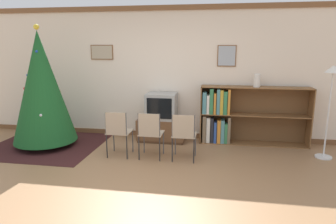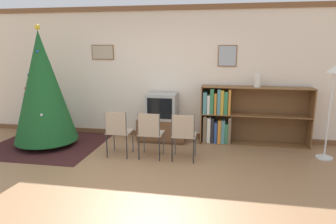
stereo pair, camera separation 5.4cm
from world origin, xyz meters
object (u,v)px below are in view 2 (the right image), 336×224
folding_chair_center (150,132)px  bookshelf (233,116)px  tv_console (162,129)px  folding_chair_right (184,134)px  christmas_tree (43,87)px  vase (258,80)px  television (162,106)px  folding_chair_left (118,131)px  standing_lamp (332,88)px

folding_chair_center → bookshelf: bookshelf is taller
tv_console → bookshelf: bookshelf is taller
tv_console → folding_chair_right: folding_chair_right is taller
christmas_tree → folding_chair_right: (2.74, -0.36, -0.68)m
folding_chair_center → vase: bearing=31.0°
folding_chair_right → vase: vase is taller
television → folding_chair_center: (0.00, -1.04, -0.25)m
christmas_tree → folding_chair_right: christmas_tree is taller
folding_chair_left → bookshelf: bookshelf is taller
television → folding_chair_right: 1.22m
folding_chair_left → folding_chair_right: (1.15, 0.00, 0.00)m
tv_console → folding_chair_center: 1.07m
folding_chair_right → standing_lamp: bearing=12.8°
bookshelf → folding_chair_right: bearing=-126.3°
television → folding_chair_right: size_ratio=0.73×
bookshelf → folding_chair_left: bearing=-150.2°
television → folding_chair_right: bearing=-61.2°
tv_console → television: (0.00, -0.00, 0.49)m
christmas_tree → tv_console: bearing=17.6°
television → vase: vase is taller
folding_chair_left → folding_chair_center: (0.57, 0.00, 0.00)m
bookshelf → tv_console: bearing=-176.4°
christmas_tree → vase: (4.01, 0.75, 0.12)m
standing_lamp → folding_chair_center: bearing=-169.6°
vase → television: bearing=-178.0°
christmas_tree → standing_lamp: (5.14, 0.19, 0.08)m
folding_chair_center → bookshelf: 1.81m
folding_chair_left → standing_lamp: (3.55, 0.55, 0.76)m
television → bookshelf: 1.42m
television → vase: bearing=2.0°
television → standing_lamp: size_ratio=0.37×
bookshelf → standing_lamp: bearing=-20.5°
bookshelf → standing_lamp: standing_lamp is taller
bookshelf → standing_lamp: size_ratio=1.30×
tv_console → vase: bearing=1.9°
folding_chair_right → folding_chair_center: bearing=180.0°
folding_chair_left → standing_lamp: 3.67m
tv_console → television: television is taller
folding_chair_right → vase: (1.26, 1.11, 0.80)m
folding_chair_center → television: bearing=90.0°
folding_chair_right → vase: size_ratio=3.25×
tv_console → folding_chair_center: folding_chair_center is taller
folding_chair_left → vase: vase is taller
folding_chair_center → standing_lamp: standing_lamp is taller
christmas_tree → tv_console: size_ratio=2.38×
folding_chair_left → vase: size_ratio=3.25×
christmas_tree → vase: christmas_tree is taller
christmas_tree → vase: size_ratio=9.06×
vase → folding_chair_left: bearing=-155.4°
folding_chair_center → standing_lamp: (2.97, 0.55, 0.76)m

